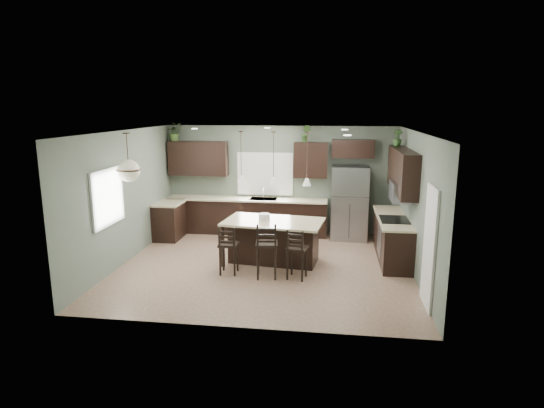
{
  "coord_description": "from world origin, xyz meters",
  "views": [
    {
      "loc": [
        1.37,
        -8.97,
        3.29
      ],
      "look_at": [
        0.1,
        0.4,
        1.25
      ],
      "focal_mm": 30.0,
      "sensor_mm": 36.0,
      "label": 1
    }
  ],
  "objects": [
    {
      "name": "window_back",
      "position": [
        -0.4,
        2.73,
        1.55
      ],
      "size": [
        1.35,
        0.02,
        1.0
      ],
      "primitive_type": "cube",
      "color": "white",
      "rests_on": "room_shell"
    },
    {
      "name": "bar_stool_right",
      "position": [
        0.73,
        -0.62,
        0.51
      ],
      "size": [
        0.44,
        0.44,
        1.01
      ],
      "primitive_type": "cube",
      "rotation": [
        0.0,
        0.0,
        -0.19
      ],
      "color": "black",
      "rests_on": "ground"
    },
    {
      "name": "plant_back_right",
      "position": [
        0.66,
        2.55,
        2.62
      ],
      "size": [
        0.29,
        0.25,
        0.43
      ],
      "primitive_type": "imported",
      "rotation": [
        0.0,
        0.0,
        -0.3
      ],
      "color": "#315625",
      "rests_on": "back_upper_right"
    },
    {
      "name": "right_lower_cabs",
      "position": [
        2.7,
        0.87,
        0.45
      ],
      "size": [
        0.6,
        2.35,
        0.9
      ],
      "primitive_type": "cube",
      "color": "black",
      "rests_on": "ground"
    },
    {
      "name": "pendant_left",
      "position": [
        -0.54,
        0.33,
        2.25
      ],
      "size": [
        0.17,
        0.17,
        1.1
      ],
      "primitive_type": null,
      "color": "silver",
      "rests_on": "room_shell"
    },
    {
      "name": "window_left",
      "position": [
        -2.98,
        -0.8,
        1.55
      ],
      "size": [
        0.02,
        1.1,
        1.0
      ],
      "primitive_type": "cube",
      "color": "white",
      "rests_on": "room_shell"
    },
    {
      "name": "sink_inset",
      "position": [
        -0.4,
        2.43,
        0.94
      ],
      "size": [
        0.7,
        0.45,
        0.01
      ],
      "primitive_type": "cube",
      "color": "gray",
      "rests_on": "back_countertop"
    },
    {
      "name": "ground",
      "position": [
        0.0,
        0.0,
        0.0
      ],
      "size": [
        6.0,
        6.0,
        0.0
      ],
      "primitive_type": "plane",
      "color": "#9E8466",
      "rests_on": "ground"
    },
    {
      "name": "wall_oven_front",
      "position": [
        2.4,
        0.6,
        0.45
      ],
      "size": [
        0.01,
        0.72,
        0.6
      ],
      "primitive_type": "cube",
      "color": "gray",
      "rests_on": "right_lower_cabs"
    },
    {
      "name": "back_lower_cabs",
      "position": [
        -0.85,
        2.45,
        0.45
      ],
      "size": [
        4.2,
        0.6,
        0.9
      ],
      "primitive_type": "cube",
      "color": "black",
      "rests_on": "ground"
    },
    {
      "name": "microwave",
      "position": [
        2.78,
        0.6,
        1.55
      ],
      "size": [
        0.4,
        0.75,
        0.4
      ],
      "primitive_type": "cube",
      "color": "gray",
      "rests_on": "right_upper_cabs"
    },
    {
      "name": "bar_stool_center",
      "position": [
        0.13,
        -0.64,
        0.56
      ],
      "size": [
        0.47,
        0.47,
        1.12
      ],
      "primitive_type": "cube",
      "rotation": [
        0.0,
        0.0,
        0.14
      ],
      "color": "black",
      "rests_on": "ground"
    },
    {
      "name": "room_shell",
      "position": [
        0.0,
        0.0,
        1.7
      ],
      "size": [
        6.0,
        6.0,
        6.0
      ],
      "color": "#5E6C5E",
      "rests_on": "ground"
    },
    {
      "name": "back_upper_left",
      "position": [
        -2.15,
        2.58,
        1.95
      ],
      "size": [
        1.55,
        0.34,
        0.9
      ],
      "primitive_type": "cube",
      "color": "black",
      "rests_on": "room_shell"
    },
    {
      "name": "faucet",
      "position": [
        -0.4,
        2.4,
        1.08
      ],
      "size": [
        0.02,
        0.02,
        0.28
      ],
      "primitive_type": "cylinder",
      "color": "silver",
      "rests_on": "back_countertop"
    },
    {
      "name": "cooktop",
      "position": [
        2.68,
        0.6,
        0.94
      ],
      "size": [
        0.58,
        0.75,
        0.02
      ],
      "primitive_type": "cube",
      "color": "black",
      "rests_on": "right_countertop"
    },
    {
      "name": "back_upper_right",
      "position": [
        0.8,
        2.58,
        1.95
      ],
      "size": [
        0.85,
        0.34,
        0.9
      ],
      "primitive_type": "cube",
      "color": "black",
      "rests_on": "room_shell"
    },
    {
      "name": "pantry_door",
      "position": [
        2.98,
        -1.55,
        1.02
      ],
      "size": [
        0.04,
        0.82,
        2.04
      ],
      "primitive_type": "cube",
      "color": "white",
      "rests_on": "ground"
    },
    {
      "name": "left_return_cabs",
      "position": [
        -2.7,
        1.7,
        0.45
      ],
      "size": [
        0.6,
        0.9,
        0.9
      ],
      "primitive_type": "cube",
      "color": "black",
      "rests_on": "ground"
    },
    {
      "name": "plant_right_wall",
      "position": [
        2.8,
        1.7,
        2.58
      ],
      "size": [
        0.27,
        0.27,
        0.37
      ],
      "primitive_type": "imported",
      "rotation": [
        0.0,
        0.0,
        -0.42
      ],
      "color": "#305625",
      "rests_on": "right_upper_cabs"
    },
    {
      "name": "chandelier",
      "position": [
        -2.6,
        -0.6,
        2.32
      ],
      "size": [
        0.48,
        0.48,
        0.97
      ],
      "primitive_type": null,
      "color": "beige",
      "rests_on": "room_shell"
    },
    {
      "name": "pendant_right",
      "position": [
        0.85,
        0.15,
        2.25
      ],
      "size": [
        0.17,
        0.17,
        1.1
      ],
      "primitive_type": null,
      "color": "silver",
      "rests_on": "room_shell"
    },
    {
      "name": "right_upper_cabs",
      "position": [
        2.83,
        0.87,
        1.95
      ],
      "size": [
        0.34,
        2.35,
        0.9
      ],
      "primitive_type": "cube",
      "color": "black",
      "rests_on": "room_shell"
    },
    {
      "name": "bar_stool_left",
      "position": [
        -0.64,
        -0.54,
        0.5
      ],
      "size": [
        0.37,
        0.37,
        1.0
      ],
      "primitive_type": "cube",
      "rotation": [
        0.0,
        0.0,
        0.01
      ],
      "color": "black",
      "rests_on": "ground"
    },
    {
      "name": "left_return_countertop",
      "position": [
        -2.68,
        1.7,
        0.92
      ],
      "size": [
        0.66,
        0.96,
        0.04
      ],
      "primitive_type": "cube",
      "color": "beige",
      "rests_on": "left_return_cabs"
    },
    {
      "name": "kitchen_island",
      "position": [
        0.15,
        0.24,
        0.46
      ],
      "size": [
        2.18,
        1.41,
        0.92
      ],
      "primitive_type": "cube",
      "rotation": [
        0.0,
        0.0,
        -0.12
      ],
      "color": "black",
      "rests_on": "ground"
    },
    {
      "name": "fridge_header",
      "position": [
        1.85,
        2.58,
        2.25
      ],
      "size": [
        1.05,
        0.34,
        0.45
      ],
      "primitive_type": "cube",
      "color": "black",
      "rests_on": "room_shell"
    },
    {
      "name": "pendant_center",
      "position": [
        0.15,
        0.24,
        2.25
      ],
      "size": [
        0.17,
        0.17,
        1.1
      ],
      "primitive_type": null,
      "color": "silver",
      "rests_on": "room_shell"
    },
    {
      "name": "back_countertop",
      "position": [
        -0.85,
        2.43,
        0.92
      ],
      "size": [
        4.2,
        0.66,
        0.04
      ],
      "primitive_type": "cube",
      "color": "beige",
      "rests_on": "back_lower_cabs"
    },
    {
      "name": "right_countertop",
      "position": [
        2.68,
        0.87,
        0.92
      ],
      "size": [
        0.66,
        2.35,
        0.04
      ],
      "primitive_type": "cube",
      "color": "beige",
      "rests_on": "right_lower_cabs"
    },
    {
      "name": "refrigerator",
      "position": [
        1.8,
        2.3,
        0.93
      ],
      "size": [
        0.9,
        0.74,
        1.85
      ],
      "primitive_type": "cube",
      "color": "gray",
      "rests_on": "ground"
    },
    {
      "name": "plant_back_left",
      "position": [
        -2.75,
        2.55,
        2.63
      ],
      "size": [
        0.51,
        0.47,
        0.47
      ],
      "primitive_type": "imported",
      "rotation": [
        0.0,
        0.0,
        0.28
      ],
      "color": "#355223",
      "rests_on": "back_upper_left"
    },
    {
      "name": "serving_dish",
      "position": [
        -0.05,
        0.26,
        0.99
      ],
      "size": [
        0.24,
        0.24,
        0.14
      ],
      "primitive_type": "cylinder",
      "color": "silver",
      "rests_on": "kitchen_island"
    }
  ]
}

